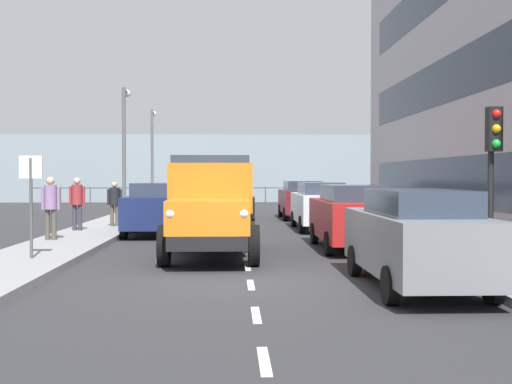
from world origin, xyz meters
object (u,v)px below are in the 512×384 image
Objects in this scene: car_red_kerbside_1 at (352,216)px; street_sign at (31,188)px; truck_vintage_orange at (211,209)px; lamp_post_far at (152,148)px; car_white_kerbside_2 at (320,205)px; pedestrian_with_bag at (51,203)px; pedestrian_strolling at (115,200)px; traffic_light_near at (493,150)px; lamp_post_promenade at (125,139)px; car_grey_kerbside_near at (416,237)px; car_navy_oppositeside_0 at (155,208)px; pedestrian_in_dark_coat at (77,199)px; car_maroon_kerbside_3 at (302,199)px.

street_sign reaches higher than car_red_kerbside_1.
street_sign is at bearing 19.71° from car_red_kerbside_1.
lamp_post_far reaches higher than truck_vintage_orange.
pedestrian_with_bag is at bearing 30.36° from car_white_kerbside_2.
traffic_light_near is at bearing 132.59° from pedestrian_strolling.
lamp_post_promenade reaches higher than truck_vintage_orange.
lamp_post_far reaches higher than car_grey_kerbside_near.
car_white_kerbside_2 is 10.65m from traffic_light_near.
traffic_light_near is at bearing 117.34° from car_red_kerbside_1.
car_red_kerbside_1 is at bearing 139.81° from pedestrian_strolling.
car_red_kerbside_1 is 7.10m from car_navy_oppositeside_0.
car_grey_kerbside_near is at bearing 156.72° from street_sign.
lamp_post_promenade reaches higher than pedestrian_strolling.
car_navy_oppositeside_0 is (5.69, -10.22, -0.00)m from car_grey_kerbside_near.
car_white_kerbside_2 is at bearing -114.69° from truck_vintage_orange.
pedestrian_strolling is at bearing -65.21° from truck_vintage_orange.
traffic_light_near is at bearing 140.35° from pedestrian_in_dark_coat.
traffic_light_near is at bearing 158.15° from truck_vintage_orange.
lamp_post_far reaches higher than pedestrian_strolling.
traffic_light_near is 26.85m from lamp_post_far.
car_maroon_kerbside_3 is at bearing -82.59° from traffic_light_near.
truck_vintage_orange is 2.51× the size of street_sign.
pedestrian_in_dark_coat is at bearing -28.67° from car_red_kerbside_1.
lamp_post_far is (2.09, -16.60, 2.67)m from car_navy_oppositeside_0.
pedestrian_in_dark_coat reaches higher than car_grey_kerbside_near.
truck_vintage_orange reaches higher than pedestrian_in_dark_coat.
pedestrian_strolling is (3.69, -7.99, -0.10)m from truck_vintage_orange.
traffic_light_near is (-2.11, 10.32, 1.58)m from car_white_kerbside_2.
pedestrian_strolling is 14.08m from traffic_light_near.
car_maroon_kerbside_3 is (0.00, -5.94, 0.00)m from car_white_kerbside_2.
lamp_post_promenade reaches higher than car_navy_oppositeside_0.
street_sign is at bearing 90.89° from lamp_post_promenade.
lamp_post_far reaches higher than lamp_post_promenade.
lamp_post_promenade is at bearing -72.89° from car_navy_oppositeside_0.
lamp_post_promenade reaches higher than pedestrian_in_dark_coat.
pedestrian_with_bag reaches higher than car_white_kerbside_2.
car_red_kerbside_1 is 13.79m from lamp_post_promenade.
car_grey_kerbside_near is at bearing 131.15° from truck_vintage_orange.
car_white_kerbside_2 is 1.18× the size of car_navy_oppositeside_0.
traffic_light_near is (-10.40, 5.47, 1.27)m from pedestrian_with_bag.
truck_vintage_orange is at bearing -166.35° from street_sign.
car_red_kerbside_1 is 1.40× the size of traffic_light_near.
car_white_kerbside_2 is 9.54m from lamp_post_promenade.
street_sign is (-0.72, 7.25, 0.50)m from pedestrian_in_dark_coat.
traffic_light_near is (-2.11, -1.89, 1.58)m from car_grey_kerbside_near.
car_grey_kerbside_near is at bearing 90.00° from car_red_kerbside_1.
car_grey_kerbside_near is 1.02× the size of car_red_kerbside_1.
traffic_light_near is (-7.81, 8.33, 1.58)m from car_navy_oppositeside_0.
pedestrian_in_dark_coat is (8.29, -10.51, 0.28)m from car_grey_kerbside_near.
car_grey_kerbside_near is 8.29m from street_sign.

